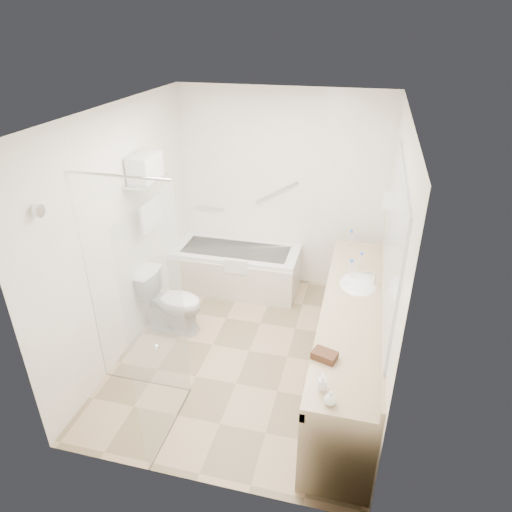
% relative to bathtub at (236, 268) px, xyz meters
% --- Properties ---
extents(floor, '(3.20, 3.20, 0.00)m').
position_rel_bathtub_xyz_m(floor, '(0.50, -1.24, -0.28)').
color(floor, tan).
rests_on(floor, ground).
extents(ceiling, '(2.60, 3.20, 0.10)m').
position_rel_bathtub_xyz_m(ceiling, '(0.50, -1.24, 2.22)').
color(ceiling, white).
rests_on(ceiling, wall_back).
extents(wall_back, '(2.60, 0.10, 2.50)m').
position_rel_bathtub_xyz_m(wall_back, '(0.50, 0.36, 0.97)').
color(wall_back, white).
rests_on(wall_back, ground).
extents(wall_front, '(2.60, 0.10, 2.50)m').
position_rel_bathtub_xyz_m(wall_front, '(0.50, -2.84, 0.97)').
color(wall_front, white).
rests_on(wall_front, ground).
extents(wall_left, '(0.10, 3.20, 2.50)m').
position_rel_bathtub_xyz_m(wall_left, '(-0.80, -1.24, 0.97)').
color(wall_left, white).
rests_on(wall_left, ground).
extents(wall_right, '(0.10, 3.20, 2.50)m').
position_rel_bathtub_xyz_m(wall_right, '(1.80, -1.24, 0.97)').
color(wall_right, white).
rests_on(wall_right, ground).
extents(bathtub, '(1.60, 0.73, 0.59)m').
position_rel_bathtub_xyz_m(bathtub, '(0.00, 0.00, 0.00)').
color(bathtub, white).
rests_on(bathtub, floor).
extents(grab_bar_short, '(0.40, 0.03, 0.03)m').
position_rel_bathtub_xyz_m(grab_bar_short, '(-0.45, 0.32, 0.67)').
color(grab_bar_short, silver).
rests_on(grab_bar_short, wall_back).
extents(grab_bar_long, '(0.53, 0.03, 0.33)m').
position_rel_bathtub_xyz_m(grab_bar_long, '(0.45, 0.32, 0.97)').
color(grab_bar_long, silver).
rests_on(grab_bar_long, wall_back).
extents(shower_enclosure, '(0.96, 0.91, 2.11)m').
position_rel_bathtub_xyz_m(shower_enclosure, '(-0.13, -2.16, 0.79)').
color(shower_enclosure, silver).
rests_on(shower_enclosure, floor).
extents(towel_shelf, '(0.24, 0.55, 0.81)m').
position_rel_bathtub_xyz_m(towel_shelf, '(-0.67, -0.89, 1.48)').
color(towel_shelf, silver).
rests_on(towel_shelf, wall_left).
extents(vanity_counter, '(0.55, 2.70, 0.95)m').
position_rel_bathtub_xyz_m(vanity_counter, '(1.52, -1.39, 0.36)').
color(vanity_counter, tan).
rests_on(vanity_counter, floor).
extents(sink, '(0.40, 0.52, 0.14)m').
position_rel_bathtub_xyz_m(sink, '(1.55, -0.99, 0.54)').
color(sink, white).
rests_on(sink, vanity_counter).
extents(faucet, '(0.03, 0.03, 0.14)m').
position_rel_bathtub_xyz_m(faucet, '(1.70, -0.99, 0.65)').
color(faucet, silver).
rests_on(faucet, vanity_counter).
extents(mirror, '(0.02, 2.00, 1.20)m').
position_rel_bathtub_xyz_m(mirror, '(1.79, -1.39, 1.27)').
color(mirror, '#A9ADB5').
rests_on(mirror, wall_right).
extents(hairdryer_unit, '(0.08, 0.10, 0.18)m').
position_rel_bathtub_xyz_m(hairdryer_unit, '(1.75, -0.19, 1.17)').
color(hairdryer_unit, silver).
rests_on(hairdryer_unit, wall_right).
extents(toilet, '(0.75, 0.45, 0.71)m').
position_rel_bathtub_xyz_m(toilet, '(-0.45, -1.04, 0.08)').
color(toilet, white).
rests_on(toilet, floor).
extents(amenity_basket, '(0.21, 0.17, 0.06)m').
position_rel_bathtub_xyz_m(amenity_basket, '(1.35, -2.18, 0.61)').
color(amenity_basket, '#4C281B').
rests_on(amenity_basket, vanity_counter).
extents(soap_bottle_a, '(0.10, 0.14, 0.06)m').
position_rel_bathtub_xyz_m(soap_bottle_a, '(1.37, -2.51, 0.60)').
color(soap_bottle_a, silver).
rests_on(soap_bottle_a, vanity_counter).
extents(soap_bottle_b, '(0.12, 0.14, 0.09)m').
position_rel_bathtub_xyz_m(soap_bottle_b, '(1.44, -2.64, 0.62)').
color(soap_bottle_b, silver).
rests_on(soap_bottle_b, vanity_counter).
extents(water_bottle_left, '(0.06, 0.06, 0.20)m').
position_rel_bathtub_xyz_m(water_bottle_left, '(1.47, -0.87, 0.67)').
color(water_bottle_left, silver).
rests_on(water_bottle_left, vanity_counter).
extents(water_bottle_mid, '(0.06, 0.06, 0.20)m').
position_rel_bathtub_xyz_m(water_bottle_mid, '(1.42, -0.15, 0.66)').
color(water_bottle_mid, silver).
rests_on(water_bottle_mid, vanity_counter).
extents(water_bottle_right, '(0.06, 0.06, 0.18)m').
position_rel_bathtub_xyz_m(water_bottle_right, '(1.55, -0.65, 0.66)').
color(water_bottle_right, silver).
rests_on(water_bottle_right, vanity_counter).
extents(drinking_glass_near, '(0.10, 0.10, 0.10)m').
position_rel_bathtub_xyz_m(drinking_glass_near, '(1.49, -0.93, 0.62)').
color(drinking_glass_near, silver).
rests_on(drinking_glass_near, vanity_counter).
extents(drinking_glass_far, '(0.08, 0.08, 0.09)m').
position_rel_bathtub_xyz_m(drinking_glass_far, '(1.42, -1.07, 0.62)').
color(drinking_glass_far, silver).
rests_on(drinking_glass_far, vanity_counter).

